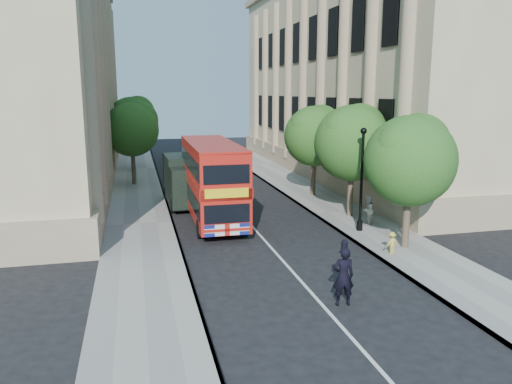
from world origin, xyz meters
TOP-DOWN VIEW (x-y plane):
  - ground at (0.00, 0.00)m, footprint 120.00×120.00m
  - pavement_right at (5.75, 10.00)m, footprint 3.50×80.00m
  - pavement_left at (-5.75, 10.00)m, footprint 3.50×80.00m
  - building_right at (13.80, 24.00)m, footprint 12.00×38.00m
  - building_left at (-13.80, 24.00)m, footprint 12.00×38.00m
  - tree_right_near at (5.84, 3.03)m, footprint 4.00×4.00m
  - tree_right_mid at (5.84, 9.03)m, footprint 4.20×4.20m
  - tree_right_far at (5.84, 15.03)m, footprint 4.00×4.00m
  - tree_left_far at (-5.96, 22.03)m, footprint 4.00×4.00m
  - tree_left_back at (-5.96, 30.03)m, footprint 4.20×4.20m
  - lamp_post at (5.00, 6.00)m, footprint 0.32×0.32m
  - double_decker_bus at (-1.84, 10.12)m, footprint 2.53×9.21m
  - box_van at (-2.90, 14.20)m, footprint 2.40×5.45m
  - police_constable at (0.65, -1.92)m, footprint 0.78×0.56m
  - woman_pedestrian at (5.86, 6.91)m, footprint 0.97×0.96m
  - child_a at (6.58, 4.31)m, footprint 0.60×0.31m
  - child_b at (4.70, 2.22)m, footprint 0.71×0.51m

SIDE VIEW (x-z plane):
  - ground at x=0.00m, z-range 0.00..0.00m
  - pavement_right at x=5.75m, z-range 0.00..0.12m
  - pavement_left at x=-5.75m, z-range 0.00..0.12m
  - child_a at x=6.58m, z-range 0.12..1.10m
  - child_b at x=4.70m, z-range 0.12..1.10m
  - woman_pedestrian at x=5.86m, z-range 0.12..1.70m
  - police_constable at x=0.65m, z-range 0.00..2.01m
  - box_van at x=-2.90m, z-range -0.03..3.04m
  - double_decker_bus at x=-1.84m, z-range 0.22..4.46m
  - lamp_post at x=5.00m, z-range -0.07..5.09m
  - tree_right_near at x=5.84m, z-range 1.21..7.29m
  - tree_right_far at x=5.84m, z-range 1.24..7.39m
  - tree_left_far at x=-5.96m, z-range 1.30..7.59m
  - tree_right_mid at x=5.84m, z-range 1.26..7.63m
  - tree_left_back at x=-5.96m, z-range 1.38..8.03m
  - building_right at x=13.80m, z-range 0.00..18.00m
  - building_left at x=-13.80m, z-range 0.00..18.00m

